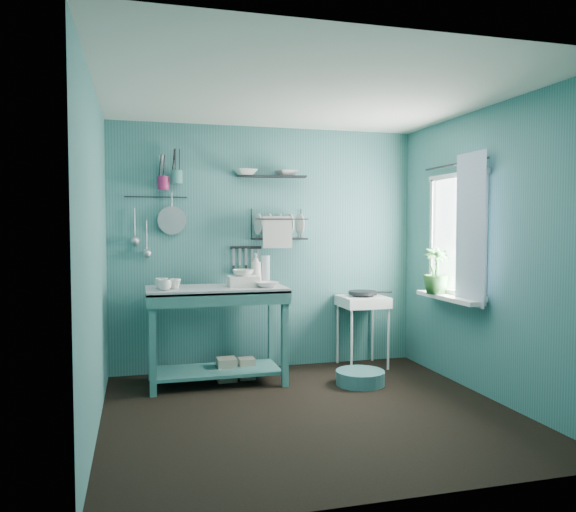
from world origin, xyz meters
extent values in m
plane|color=black|center=(0.00, 0.00, 0.00)|extent=(3.20, 3.20, 0.00)
plane|color=silver|center=(0.00, 0.00, 2.50)|extent=(3.20, 3.20, 0.00)
plane|color=#346B6A|center=(0.00, 1.50, 1.25)|extent=(3.20, 0.00, 3.20)
plane|color=#346B6A|center=(0.00, -1.50, 1.25)|extent=(3.20, 0.00, 3.20)
plane|color=#346B6A|center=(-1.60, 0.00, 1.25)|extent=(0.00, 3.00, 3.00)
plane|color=#346B6A|center=(1.60, 0.00, 1.25)|extent=(0.00, 3.00, 3.00)
cube|color=#346E6A|center=(-0.60, 1.01, 0.45)|extent=(1.39, 0.89, 0.91)
imported|color=silver|center=(-1.08, 0.85, 0.96)|extent=(0.12, 0.12, 0.10)
imported|color=silver|center=(-0.98, 0.95, 0.96)|extent=(0.14, 0.14, 0.09)
imported|color=silver|center=(-1.10, 1.01, 0.96)|extent=(0.17, 0.17, 0.10)
cube|color=silver|center=(-0.35, 0.99, 0.96)|extent=(0.28, 0.22, 0.10)
imported|color=silver|center=(-0.35, 0.99, 1.04)|extent=(0.19, 0.19, 0.06)
imported|color=silver|center=(-0.18, 1.21, 1.06)|extent=(0.11, 0.12, 0.30)
cylinder|color=#A0ACB2|center=(-0.08, 1.23, 1.05)|extent=(0.09, 0.09, 0.28)
imported|color=silver|center=(-0.15, 0.86, 0.94)|extent=(0.22, 0.22, 0.05)
cube|color=white|center=(0.97, 1.26, 0.37)|extent=(0.53, 0.53, 0.74)
cylinder|color=black|center=(0.97, 1.26, 0.78)|extent=(0.30, 0.30, 0.03)
cube|color=black|center=(-0.23, 1.47, 1.26)|extent=(0.32, 0.06, 0.03)
cube|color=black|center=(0.10, 1.37, 1.50)|extent=(0.58, 0.33, 0.32)
cube|color=black|center=(0.03, 1.40, 1.99)|extent=(0.72, 0.29, 0.02)
imported|color=silver|center=(-0.25, 1.40, 2.01)|extent=(0.26, 0.26, 0.06)
imported|color=silver|center=(0.18, 1.40, 2.08)|extent=(0.25, 0.25, 0.06)
cylinder|color=#9D1D52|center=(-1.06, 1.42, 1.90)|extent=(0.11, 0.11, 0.13)
cylinder|color=#3C7E78|center=(-0.93, 1.42, 1.96)|extent=(0.11, 0.11, 0.13)
cylinder|color=#9EA0A6|center=(-0.98, 1.45, 1.54)|extent=(0.28, 0.03, 0.28)
cylinder|color=#9EA0A6|center=(-1.33, 1.46, 1.51)|extent=(0.01, 0.01, 0.30)
cylinder|color=#9EA0A6|center=(-1.22, 1.46, 1.38)|extent=(0.01, 0.01, 0.30)
cylinder|color=black|center=(-1.13, 1.47, 1.76)|extent=(0.60, 0.01, 0.01)
plane|color=white|center=(1.59, 0.45, 1.40)|extent=(0.00, 1.10, 1.10)
cube|color=white|center=(1.50, 0.45, 0.81)|extent=(0.16, 0.95, 0.04)
plane|color=white|center=(1.52, 0.15, 1.45)|extent=(0.00, 1.35, 1.35)
cylinder|color=black|center=(1.54, 0.45, 2.05)|extent=(0.02, 1.05, 0.02)
imported|color=#296327|center=(1.46, 0.61, 1.05)|extent=(0.27, 0.27, 0.44)
cube|color=gray|center=(-0.50, 1.06, 0.11)|extent=(0.18, 0.18, 0.22)
cube|color=gray|center=(-0.30, 1.09, 0.10)|extent=(0.15, 0.15, 0.20)
cylinder|color=#3F787C|center=(0.69, 0.62, 0.07)|extent=(0.46, 0.46, 0.13)
camera|label=1|loc=(-1.31, -4.20, 1.47)|focal=35.00mm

